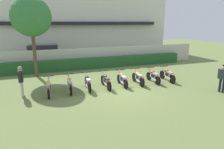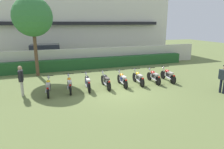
% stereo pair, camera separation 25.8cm
% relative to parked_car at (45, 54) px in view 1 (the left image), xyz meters
% --- Properties ---
extents(ground, '(60.00, 60.00, 0.00)m').
position_rel_parked_car_xyz_m(ground, '(3.61, -9.92, -0.94)').
color(ground, olive).
extents(building, '(23.21, 6.50, 7.25)m').
position_rel_parked_car_xyz_m(building, '(3.61, 5.77, 2.69)').
color(building, silver).
rests_on(building, ground).
extents(compound_wall, '(22.05, 0.30, 1.70)m').
position_rel_parked_car_xyz_m(compound_wall, '(3.61, -2.79, -0.09)').
color(compound_wall, beige).
rests_on(compound_wall, ground).
extents(hedge_row, '(17.64, 0.70, 0.91)m').
position_rel_parked_car_xyz_m(hedge_row, '(3.61, -3.49, -0.48)').
color(hedge_row, '#235628').
rests_on(hedge_row, ground).
extents(parked_car, '(4.64, 2.39, 1.89)m').
position_rel_parked_car_xyz_m(parked_car, '(0.00, 0.00, 0.00)').
color(parked_car, black).
rests_on(parked_car, ground).
extents(tree_near_inspector, '(2.80, 2.80, 5.71)m').
position_rel_parked_car_xyz_m(tree_near_inspector, '(-0.89, -4.60, 3.35)').
color(tree_near_inspector, brown).
rests_on(tree_near_inspector, ground).
extents(motorcycle_in_row_0, '(0.60, 1.92, 0.95)m').
position_rel_parked_car_xyz_m(motorcycle_in_row_0, '(-0.27, -9.11, -0.49)').
color(motorcycle_in_row_0, black).
rests_on(motorcycle_in_row_0, ground).
extents(motorcycle_in_row_1, '(0.60, 1.90, 0.96)m').
position_rel_parked_car_xyz_m(motorcycle_in_row_1, '(0.90, -9.03, -0.49)').
color(motorcycle_in_row_1, black).
rests_on(motorcycle_in_row_1, ground).
extents(motorcycle_in_row_2, '(0.60, 1.86, 0.98)m').
position_rel_parked_car_xyz_m(motorcycle_in_row_2, '(1.96, -9.03, -0.48)').
color(motorcycle_in_row_2, black).
rests_on(motorcycle_in_row_2, ground).
extents(motorcycle_in_row_3, '(0.60, 1.94, 0.96)m').
position_rel_parked_car_xyz_m(motorcycle_in_row_3, '(3.10, -9.03, -0.49)').
color(motorcycle_in_row_3, black).
rests_on(motorcycle_in_row_3, ground).
extents(motorcycle_in_row_4, '(0.60, 1.80, 0.94)m').
position_rel_parked_car_xyz_m(motorcycle_in_row_4, '(4.19, -9.05, -0.50)').
color(motorcycle_in_row_4, black).
rests_on(motorcycle_in_row_4, ground).
extents(motorcycle_in_row_5, '(0.60, 1.85, 0.95)m').
position_rel_parked_car_xyz_m(motorcycle_in_row_5, '(5.30, -9.06, -0.49)').
color(motorcycle_in_row_5, black).
rests_on(motorcycle_in_row_5, ground).
extents(motorcycle_in_row_6, '(0.60, 1.77, 0.94)m').
position_rel_parked_car_xyz_m(motorcycle_in_row_6, '(6.43, -9.09, -0.50)').
color(motorcycle_in_row_6, black).
rests_on(motorcycle_in_row_6, ground).
extents(motorcycle_in_row_7, '(0.60, 1.87, 0.95)m').
position_rel_parked_car_xyz_m(motorcycle_in_row_7, '(7.51, -9.13, -0.49)').
color(motorcycle_in_row_7, black).
rests_on(motorcycle_in_row_7, ground).
extents(inspector_person, '(0.22, 0.67, 1.66)m').
position_rel_parked_car_xyz_m(inspector_person, '(-1.64, -8.84, 0.04)').
color(inspector_person, beige).
rests_on(inspector_person, ground).
extents(officer_0, '(0.29, 0.64, 1.60)m').
position_rel_parked_car_xyz_m(officer_0, '(9.04, -12.17, 0.00)').
color(officer_0, black).
rests_on(officer_0, ground).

